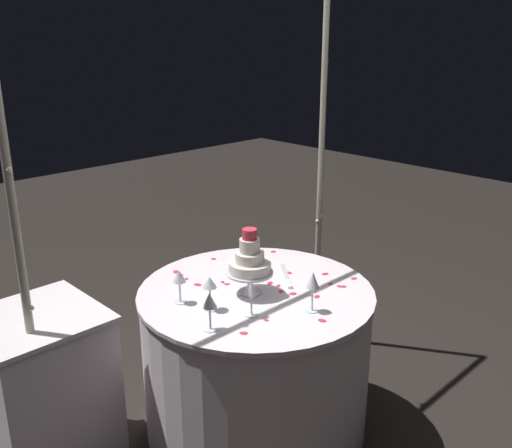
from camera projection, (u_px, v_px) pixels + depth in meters
ground_plane at (256, 427)px, 2.96m from camera, size 12.00×12.00×0.00m
decorative_arch at (200, 147)px, 2.77m from camera, size 1.90×0.06×2.19m
main_table at (256, 361)px, 2.84m from camera, size 1.13×1.13×0.78m
side_table at (45, 390)px, 2.62m from camera, size 0.54×0.54×0.77m
tiered_cake at (250, 262)px, 2.63m from camera, size 0.22×0.22×0.32m
wine_glass_0 at (251, 290)px, 2.43m from camera, size 0.06×0.06×0.16m
wine_glass_1 at (210, 284)px, 2.48m from camera, size 0.06×0.06×0.16m
wine_glass_2 at (250, 249)px, 2.88m from camera, size 0.06×0.06×0.17m
wine_glass_3 at (313, 282)px, 2.47m from camera, size 0.06×0.06×0.19m
wine_glass_4 at (210, 302)px, 2.31m from camera, size 0.06×0.06×0.17m
wine_glass_5 at (179, 278)px, 2.55m from camera, size 0.06×0.06×0.16m
cake_knife at (287, 277)px, 2.84m from camera, size 0.20×0.24×0.01m
rose_petal_0 at (343, 286)px, 2.75m from camera, size 0.04×0.03×0.00m
rose_petal_1 at (186, 279)px, 2.83m from camera, size 0.03×0.03×0.00m
rose_petal_2 at (354, 278)px, 2.84m from camera, size 0.04×0.04×0.00m
rose_petal_3 at (176, 272)px, 2.91m from camera, size 0.04×0.05×0.00m
rose_petal_4 at (227, 284)px, 2.77m from camera, size 0.04×0.03×0.00m
rose_petal_5 at (213, 259)px, 3.08m from camera, size 0.04×0.04×0.00m
rose_petal_6 at (281, 292)px, 2.69m from camera, size 0.04×0.04×0.00m
rose_petal_7 at (181, 275)px, 2.88m from camera, size 0.03×0.03×0.00m
rose_petal_8 at (278, 286)px, 2.76m from camera, size 0.03×0.03×0.00m
rose_petal_9 at (270, 283)px, 2.78m from camera, size 0.05×0.04×0.00m
rose_petal_10 at (322, 320)px, 2.42m from camera, size 0.04×0.04×0.00m
rose_petal_11 at (273, 252)px, 3.18m from camera, size 0.04×0.03×0.00m
rose_petal_12 at (198, 285)px, 2.77m from camera, size 0.04×0.05×0.00m
rose_petal_13 at (223, 282)px, 2.79m from camera, size 0.03×0.03×0.00m
rose_petal_14 at (317, 296)px, 2.64m from camera, size 0.04×0.03×0.00m
rose_petal_15 at (325, 274)px, 2.89m from camera, size 0.04×0.04×0.00m
rose_petal_16 at (330, 284)px, 2.78m from camera, size 0.03×0.03×0.00m
rose_petal_17 at (289, 273)px, 2.90m from camera, size 0.03×0.04×0.00m
rose_petal_18 at (340, 286)px, 2.75m from camera, size 0.03×0.04×0.00m
rose_petal_19 at (244, 333)px, 2.32m from camera, size 0.04×0.04×0.00m
rose_petal_20 at (266, 320)px, 2.43m from camera, size 0.02×0.03×0.00m
rose_petal_21 at (293, 294)px, 2.67m from camera, size 0.05×0.04×0.00m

